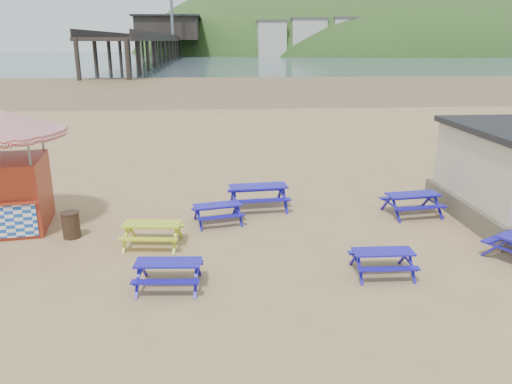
{
  "coord_description": "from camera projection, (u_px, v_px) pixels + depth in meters",
  "views": [
    {
      "loc": [
        -1.22,
        -14.2,
        5.79
      ],
      "look_at": [
        0.05,
        1.5,
        1.0
      ],
      "focal_mm": 35.0,
      "sensor_mm": 36.0,
      "label": 1
    }
  ],
  "objects": [
    {
      "name": "litter_bin",
      "position": [
        71.0,
        225.0,
        15.19
      ],
      "size": [
        0.56,
        0.56,
        0.82
      ],
      "color": "#3C231B",
      "rests_on": "ground"
    },
    {
      "name": "picnic_table_blue_c",
      "position": [
        412.0,
        204.0,
        17.22
      ],
      "size": [
        1.97,
        1.66,
        0.76
      ],
      "rotation": [
        0.0,
        0.0,
        0.12
      ],
      "color": "#1A169E",
      "rests_on": "ground"
    },
    {
      "name": "picnic_table_blue_e",
      "position": [
        382.0,
        262.0,
        12.82
      ],
      "size": [
        1.56,
        1.27,
        0.65
      ],
      "rotation": [
        0.0,
        0.0,
        -0.02
      ],
      "color": "#1A169E",
      "rests_on": "ground"
    },
    {
      "name": "picnic_table_yellow",
      "position": [
        153.0,
        234.0,
        14.63
      ],
      "size": [
        1.81,
        1.52,
        0.7
      ],
      "rotation": [
        0.0,
        0.0,
        -0.11
      ],
      "color": "#BBD51D",
      "rests_on": "ground"
    },
    {
      "name": "picnic_table_blue_a",
      "position": [
        218.0,
        214.0,
        16.44
      ],
      "size": [
        1.77,
        1.55,
        0.65
      ],
      "rotation": [
        0.0,
        0.0,
        0.22
      ],
      "color": "#1A169E",
      "rests_on": "ground"
    },
    {
      "name": "ground",
      "position": [
        258.0,
        237.0,
        15.32
      ],
      "size": [
        400.0,
        400.0,
        0.0
      ],
      "primitive_type": "plane",
      "color": "tan",
      "rests_on": "ground"
    },
    {
      "name": "headland_town",
      "position": [
        401.0,
        74.0,
        244.18
      ],
      "size": [
        264.0,
        144.0,
        108.0
      ],
      "color": "#2D4C1E",
      "rests_on": "ground"
    },
    {
      "name": "picnic_table_blue_d",
      "position": [
        169.0,
        274.0,
        12.15
      ],
      "size": [
        1.68,
        1.39,
        0.67
      ],
      "rotation": [
        0.0,
        0.0,
        -0.07
      ],
      "color": "#1A169E",
      "rests_on": "ground"
    },
    {
      "name": "pier",
      "position": [
        168.0,
        42.0,
        182.31
      ],
      "size": [
        24.0,
        220.0,
        39.29
      ],
      "color": "black",
      "rests_on": "ground"
    },
    {
      "name": "wet_sand",
      "position": [
        224.0,
        85.0,
        67.77
      ],
      "size": [
        400.0,
        400.0,
        0.0
      ],
      "primitive_type": "plane",
      "color": "olive",
      "rests_on": "ground"
    },
    {
      "name": "picnic_table_blue_b",
      "position": [
        258.0,
        197.0,
        17.85
      ],
      "size": [
        2.18,
        1.82,
        0.85
      ],
      "rotation": [
        0.0,
        0.0,
        0.09
      ],
      "color": "#1A169E",
      "rests_on": "ground"
    },
    {
      "name": "sea",
      "position": [
        218.0,
        58.0,
        177.43
      ],
      "size": [
        400.0,
        400.0,
        0.0
      ],
      "primitive_type": "plane",
      "color": "#445662",
      "rests_on": "ground"
    }
  ]
}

